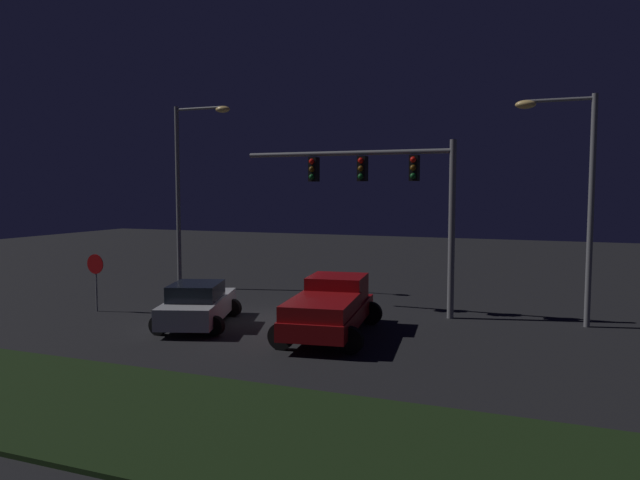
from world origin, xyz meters
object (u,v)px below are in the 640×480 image
at_px(stop_sign, 96,271).
at_px(pickup_truck, 331,304).
at_px(car_sedan, 198,304).
at_px(street_lamp_left, 188,175).
at_px(traffic_signal_gantry, 387,184).
at_px(street_lamp_right, 575,181).

bearing_deg(stop_sign, pickup_truck, -1.14).
xyz_separation_m(car_sedan, street_lamp_left, (-4.67, 6.51, 4.66)).
distance_m(pickup_truck, stop_sign, 9.78).
xyz_separation_m(pickup_truck, car_sedan, (-4.77, -0.43, -0.26)).
distance_m(pickup_truck, car_sedan, 4.80).
height_order(traffic_signal_gantry, street_lamp_left, street_lamp_left).
xyz_separation_m(pickup_truck, stop_sign, (-9.77, 0.19, 0.56)).
xyz_separation_m(street_lamp_left, street_lamp_right, (16.69, -1.78, -0.40)).
xyz_separation_m(street_lamp_right, stop_sign, (-17.01, -4.10, -3.44)).
distance_m(pickup_truck, street_lamp_left, 12.06).
height_order(car_sedan, stop_sign, stop_sign).
bearing_deg(traffic_signal_gantry, street_lamp_right, 2.82).
distance_m(car_sedan, traffic_signal_gantry, 8.19).
bearing_deg(street_lamp_left, stop_sign, -93.14).
relative_size(pickup_truck, stop_sign, 2.52).
bearing_deg(car_sedan, stop_sign, 64.21).
relative_size(traffic_signal_gantry, street_lamp_right, 1.05).
bearing_deg(traffic_signal_gantry, pickup_truck, -100.55).
xyz_separation_m(traffic_signal_gantry, stop_sign, (-10.51, -3.78, -3.34)).
distance_m(pickup_truck, traffic_signal_gantry, 5.62).
relative_size(car_sedan, traffic_signal_gantry, 0.57).
relative_size(street_lamp_left, street_lamp_right, 1.09).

